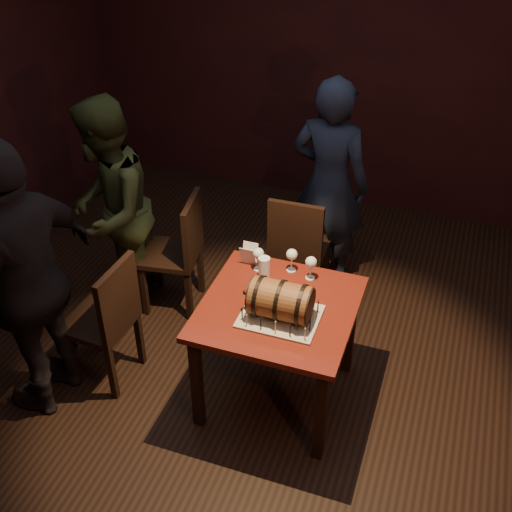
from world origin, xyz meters
name	(u,v)px	position (x,y,z in m)	size (l,w,h in m)	color
room_shell	(266,197)	(0.00, 0.00, 1.40)	(5.04, 5.04, 2.80)	black
pub_table	(278,320)	(0.12, -0.12, 0.64)	(0.90, 0.90, 0.75)	#4D120C
cake_board	(280,316)	(0.16, -0.21, 0.76)	(0.45, 0.35, 0.01)	#AC9E8B
barrel_cake	(280,300)	(0.16, -0.21, 0.87)	(0.40, 0.24, 0.24)	brown
birthday_candles	(280,310)	(0.16, -0.21, 0.80)	(0.40, 0.30, 0.09)	#ECDA8D
wine_glass_left	(258,254)	(-0.11, 0.18, 0.87)	(0.07, 0.07, 0.16)	silver
wine_glass_mid	(292,255)	(0.09, 0.24, 0.87)	(0.07, 0.07, 0.16)	silver
wine_glass_right	(311,263)	(0.23, 0.20, 0.87)	(0.07, 0.07, 0.16)	silver
pint_of_ale	(264,268)	(-0.04, 0.11, 0.82)	(0.07, 0.07, 0.15)	silver
menu_card	(249,254)	(-0.19, 0.23, 0.81)	(0.10, 0.05, 0.13)	white
chair_back	(298,245)	(-0.03, 0.85, 0.52)	(0.41, 0.41, 0.93)	black
chair_left_rear	(181,248)	(-0.83, 0.53, 0.52)	(0.46, 0.46, 0.93)	black
chair_left_front	(108,317)	(-0.94, -0.31, 0.52)	(0.42, 0.42, 0.93)	black
person_back	(329,184)	(0.08, 1.26, 0.83)	(0.61, 0.40, 1.67)	#1A2135
person_left_rear	(109,211)	(-1.28, 0.38, 0.82)	(0.80, 0.62, 1.65)	#363E1F
person_left_front	(30,283)	(-1.24, -0.58, 0.91)	(1.06, 0.44, 1.81)	black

